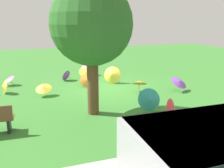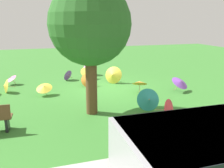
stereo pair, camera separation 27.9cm
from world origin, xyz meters
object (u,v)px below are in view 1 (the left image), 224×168
parasol_yellow_2 (86,72)px  parasol_purple_0 (179,82)px  parasol_yellow_1 (3,87)px  parasol_purple_1 (65,75)px  parasol_orange_0 (88,80)px  parasol_orange_1 (139,82)px  parasol_red_0 (173,109)px  parasol_pink_0 (85,69)px  parasol_yellow_0 (112,75)px  parasol_teal_2 (149,99)px  shade_tree (92,25)px  parasol_pink_1 (9,79)px  parasol_yellow_4 (44,88)px

parasol_yellow_2 → parasol_purple_0: bearing=135.3°
parasol_yellow_1 → parasol_purple_1: bearing=-151.2°
parasol_orange_0 → parasol_orange_1: bearing=141.7°
parasol_purple_1 → parasol_yellow_2: 1.22m
parasol_purple_1 → parasol_yellow_1: 3.55m
parasol_red_0 → parasol_yellow_1: 7.80m
parasol_orange_0 → parasol_pink_0: bearing=-99.5°
parasol_yellow_0 → parasol_teal_2: 4.31m
shade_tree → parasol_purple_1: bearing=-87.1°
parasol_pink_0 → parasol_orange_1: 4.75m
parasol_yellow_2 → parasol_teal_2: (-1.21, 5.53, -0.03)m
parasol_pink_1 → parasol_yellow_4: bearing=123.1°
parasol_yellow_4 → parasol_orange_1: bearing=169.7°
parasol_yellow_0 → parasol_purple_1: 2.76m
shade_tree → parasol_pink_0: 7.05m
parasol_pink_0 → parasol_pink_1: (4.36, 1.13, -0.07)m
parasol_orange_0 → parasol_yellow_2: (-0.28, -1.55, 0.10)m
parasol_yellow_2 → parasol_yellow_4: size_ratio=1.14×
parasol_pink_1 → parasol_teal_2: parasol_teal_2 is taller
parasol_purple_1 → parasol_orange_1: (-3.03, 3.49, 0.17)m
shade_tree → parasol_red_0: shade_tree is taller
shade_tree → parasol_purple_0: 5.57m
parasol_orange_1 → parasol_yellow_2: bearing=-60.2°
shade_tree → parasol_pink_0: bearing=-99.7°
parasol_purple_0 → parasol_yellow_4: (6.28, -1.28, -0.08)m
shade_tree → parasol_yellow_2: size_ratio=4.56×
parasol_orange_0 → parasol_yellow_2: size_ratio=0.83×
shade_tree → parasol_yellow_2: shade_tree is taller
parasol_orange_1 → parasol_teal_2: bearing=74.6°
parasol_teal_2 → parasol_pink_0: bearing=-81.3°
parasol_yellow_0 → parasol_purple_0: bearing=136.4°
parasol_orange_1 → shade_tree: bearing=35.2°
parasol_yellow_1 → parasol_purple_0: bearing=164.3°
parasol_orange_0 → parasol_yellow_1: size_ratio=1.19×
parasol_orange_1 → parasol_yellow_4: (4.38, -0.79, -0.08)m
parasol_purple_1 → parasol_yellow_4: (1.35, 2.70, 0.09)m
parasol_purple_0 → parasol_red_0: (2.21, 2.91, -0.10)m
parasol_orange_1 → parasol_yellow_4: size_ratio=1.05×
parasol_purple_0 → parasol_orange_0: bearing=-28.3°
parasol_purple_0 → parasol_yellow_0: 3.61m
shade_tree → parasol_purple_0: (-4.66, -1.46, -2.70)m
parasol_yellow_0 → parasol_purple_1: (2.32, -1.48, -0.17)m
parasol_pink_1 → parasol_yellow_4: parasol_yellow_4 is taller
parasol_pink_1 → parasol_orange_1: bearing=151.1°
parasol_purple_1 → parasol_orange_0: (-0.90, 1.81, 0.05)m
parasol_pink_1 → parasol_red_0: 8.82m
parasol_teal_2 → parasol_yellow_2: bearing=-77.6°
parasol_yellow_4 → parasol_purple_1: bearing=-116.5°
parasol_purple_1 → parasol_orange_0: bearing=116.6°
parasol_orange_0 → parasol_red_0: size_ratio=1.03×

